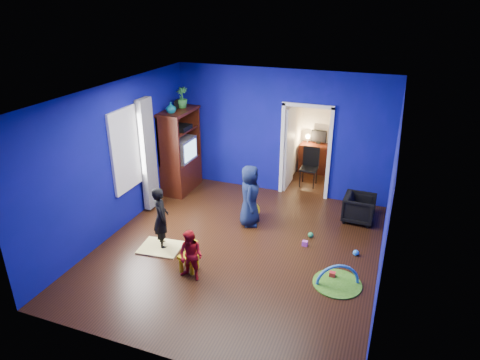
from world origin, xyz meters
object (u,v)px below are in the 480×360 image
at_px(child_black, 161,218).
at_px(armchair, 359,208).
at_px(child_navy, 250,196).
at_px(vase, 171,108).
at_px(play_mat, 337,283).
at_px(folding_chair, 309,168).
at_px(toddler_red, 191,256).
at_px(kid_chair, 189,257).
at_px(tv_armoire, 180,151).
at_px(hopper_ball, 251,210).
at_px(study_desk, 316,158).
at_px(crt_tv, 182,149).

bearing_deg(child_black, armchair, -95.76).
xyz_separation_m(child_navy, vase, (-2.11, 0.75, 1.43)).
bearing_deg(play_mat, folding_chair, 109.35).
xyz_separation_m(toddler_red, folding_chair, (1.00, 4.40, 0.01)).
distance_m(toddler_red, kid_chair, 0.32).
relative_size(tv_armoire, hopper_ball, 5.37).
distance_m(hopper_ball, play_mat, 2.63).
distance_m(armchair, study_desk, 2.72).
bearing_deg(child_navy, kid_chair, 152.01).
bearing_deg(vase, child_navy, -19.66).
bearing_deg(crt_tv, hopper_ball, -21.70).
distance_m(vase, hopper_ball, 2.84).
distance_m(armchair, toddler_red, 3.83).
distance_m(play_mat, study_desk, 4.85).
xyz_separation_m(child_black, study_desk, (1.96, 4.64, -0.22)).
bearing_deg(child_black, crt_tv, -21.54).
relative_size(armchair, hopper_ball, 1.73).
height_order(armchair, vase, vase).
distance_m(hopper_ball, kid_chair, 2.16).
height_order(vase, tv_armoire, vase).
relative_size(child_black, child_navy, 0.93).
distance_m(child_black, folding_chair, 4.18).
height_order(child_black, folding_chair, child_black).
xyz_separation_m(crt_tv, kid_chair, (1.63, -2.93, -0.77)).
xyz_separation_m(crt_tv, play_mat, (4.08, -2.43, -1.01)).
bearing_deg(armchair, kid_chair, 139.85).
xyz_separation_m(armchair, hopper_ball, (-2.13, -0.68, -0.10)).
xyz_separation_m(tv_armoire, kid_chair, (1.67, -2.93, -0.73)).
distance_m(vase, folding_chair, 3.61).
bearing_deg(hopper_ball, child_black, -126.74).
height_order(child_black, hopper_ball, child_black).
xyz_separation_m(armchair, child_navy, (-2.08, -0.93, 0.36)).
bearing_deg(child_navy, vase, 55.54).
distance_m(crt_tv, kid_chair, 3.44).
relative_size(crt_tv, kid_chair, 1.40).
distance_m(child_black, play_mat, 3.31).
relative_size(child_black, play_mat, 1.50).
xyz_separation_m(crt_tv, hopper_ball, (2.02, -0.80, -0.84)).
bearing_deg(tv_armoire, kid_chair, -60.30).
height_order(child_navy, kid_chair, child_navy).
xyz_separation_m(play_mat, folding_chair, (-1.30, 3.70, 0.45)).
height_order(armchair, hopper_ball, armchair).
height_order(armchair, crt_tv, crt_tv).
height_order(child_black, kid_chair, child_black).
bearing_deg(kid_chair, folding_chair, 87.28).
xyz_separation_m(child_black, toddler_red, (0.96, -0.72, -0.15)).
distance_m(vase, kid_chair, 3.61).
distance_m(vase, play_mat, 5.08).
xyz_separation_m(child_black, kid_chair, (0.81, -0.52, -0.35)).
relative_size(toddler_red, play_mat, 1.12).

